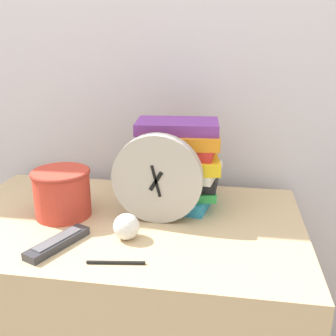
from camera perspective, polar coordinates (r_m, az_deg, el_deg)
The scene contains 8 objects.
wall_back at distance 1.39m, azimuth -2.83°, elevation 18.30°, with size 6.00×0.04×2.40m.
desk at distance 1.33m, azimuth -5.79°, elevation -21.32°, with size 1.01×0.61×0.71m.
desk_clock at distance 1.07m, azimuth -1.57°, elevation -1.59°, with size 0.25×0.04×0.25m.
book_stack at distance 1.18m, azimuth 1.63°, elevation 0.80°, with size 0.26×0.23×0.26m.
basket at distance 1.16m, azimuth -15.13°, elevation -3.29°, with size 0.17×0.17×0.14m.
tv_remote at distance 1.02m, azimuth -15.71°, elevation -10.39°, with size 0.11×0.18×0.02m.
crumpled_paper_ball at distance 1.02m, azimuth -6.07°, elevation -8.44°, with size 0.07×0.07×0.07m.
pen at distance 0.93m, azimuth -7.57°, elevation -13.43°, with size 0.13×0.03×0.01m.
Camera 1 is at (0.29, -0.67, 1.21)m, focal length 42.00 mm.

